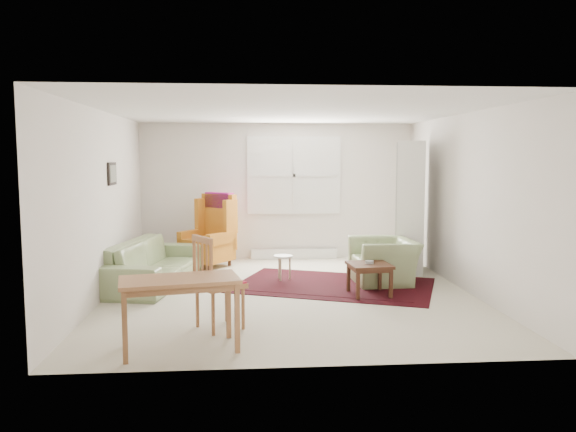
{
  "coord_description": "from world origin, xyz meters",
  "views": [
    {
      "loc": [
        -0.62,
        -7.6,
        1.88
      ],
      "look_at": [
        0.0,
        0.3,
        1.05
      ],
      "focal_mm": 35.0,
      "sensor_mm": 36.0,
      "label": 1
    }
  ],
  "objects": [
    {
      "name": "desk_chair",
      "position": [
        -0.89,
        -1.52,
        0.52
      ],
      "size": [
        0.63,
        0.63,
        1.04
      ],
      "primitive_type": null,
      "rotation": [
        0.0,
        0.0,
        2.12
      ],
      "color": "#A86F43",
      "rests_on": "ground"
    },
    {
      "name": "desk",
      "position": [
        -1.25,
        -2.2,
        0.36
      ],
      "size": [
        1.23,
        0.79,
        0.72
      ],
      "primitive_type": null,
      "rotation": [
        0.0,
        0.0,
        0.2
      ],
      "color": "#A86F43",
      "rests_on": "ground"
    },
    {
      "name": "room",
      "position": [
        0.02,
        0.21,
        1.26
      ],
      "size": [
        5.04,
        5.54,
        2.51
      ],
      "color": "beige",
      "rests_on": "ground"
    },
    {
      "name": "wingback_chair",
      "position": [
        -1.26,
        2.03,
        0.64
      ],
      "size": [
        1.05,
        1.06,
        1.27
      ],
      "primitive_type": null,
      "rotation": [
        0.0,
        0.0,
        -0.66
      ],
      "color": "orange",
      "rests_on": "ground"
    },
    {
      "name": "stool",
      "position": [
        -0.03,
        0.83,
        0.2
      ],
      "size": [
        0.31,
        0.31,
        0.39
      ],
      "primitive_type": null,
      "rotation": [
        0.0,
        0.0,
        0.06
      ],
      "color": "white",
      "rests_on": "ground"
    },
    {
      "name": "coffee_table",
      "position": [
        1.07,
        -0.19,
        0.22
      ],
      "size": [
        0.59,
        0.59,
        0.45
      ],
      "primitive_type": null,
      "rotation": [
        0.0,
        0.0,
        0.09
      ],
      "color": "#3F2013",
      "rests_on": "ground"
    },
    {
      "name": "rug",
      "position": [
        0.69,
        0.43,
        0.01
      ],
      "size": [
        3.27,
        2.7,
        0.03
      ],
      "primitive_type": null,
      "rotation": [
        0.0,
        0.0,
        -0.37
      ],
      "color": "black",
      "rests_on": "ground"
    },
    {
      "name": "cabinet",
      "position": [
        2.1,
        1.39,
        1.07
      ],
      "size": [
        0.66,
        0.94,
        2.14
      ],
      "primitive_type": null,
      "rotation": [
        0.0,
        0.0,
        -0.27
      ],
      "color": "white",
      "rests_on": "ground"
    },
    {
      "name": "armchair",
      "position": [
        1.47,
        0.57,
        0.4
      ],
      "size": [
        0.93,
        1.05,
        0.79
      ],
      "primitive_type": "imported",
      "rotation": [
        0.0,
        0.0,
        -1.53
      ],
      "color": "gray",
      "rests_on": "ground"
    },
    {
      "name": "sofa",
      "position": [
        -1.97,
        0.71,
        0.45
      ],
      "size": [
        1.29,
        2.36,
        0.9
      ],
      "primitive_type": "imported",
      "rotation": [
        0.0,
        0.0,
        1.37
      ],
      "color": "gray",
      "rests_on": "ground"
    }
  ]
}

